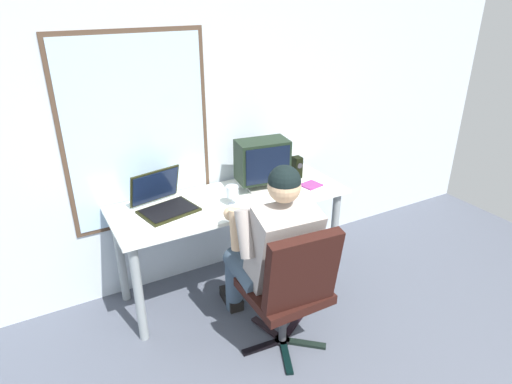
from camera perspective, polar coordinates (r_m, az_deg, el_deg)
wall_rear at (r=3.25m, az=-6.54°, el=10.68°), size 5.67×0.08×2.64m
desk at (r=3.19m, az=-3.19°, el=-2.72°), size 1.68×0.61×0.75m
office_chair at (r=2.66m, az=4.71°, el=-11.91°), size 0.54×0.57×0.92m
person_seated at (r=2.77m, az=2.32°, el=-7.21°), size 0.55×0.80×1.23m
crt_monitor at (r=3.22m, az=0.83°, el=3.98°), size 0.40×0.26×0.37m
laptop at (r=3.03m, az=-11.98°, el=-0.93°), size 0.42×0.40×0.26m
wine_glass at (r=3.01m, az=-3.07°, el=-0.06°), size 0.08×0.08×0.14m
desk_speaker at (r=3.47m, az=5.33°, el=3.21°), size 0.06×0.08×0.17m
cd_case at (r=3.36m, az=7.10°, el=0.90°), size 0.16×0.15×0.01m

